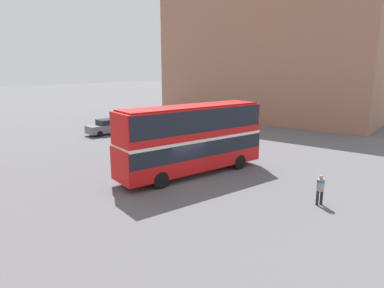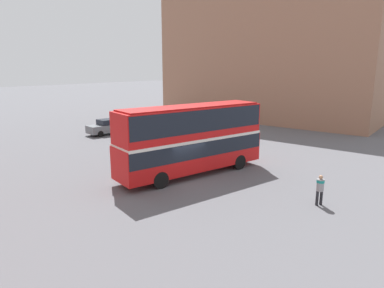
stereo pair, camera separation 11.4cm
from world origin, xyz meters
The scene contains 5 objects.
ground_plane centered at (0.00, 0.00, 0.00)m, with size 240.00×240.00×0.00m, color #5B5B60.
building_row_right centered at (29.04, 8.42, 9.19)m, with size 11.36×30.43×18.36m.
double_decker_bus centered at (1.48, 0.31, 2.79)m, with size 11.33×5.27×4.87m.
pedestrian_foreground centered at (1.43, -8.60, 1.05)m, with size 0.59×0.59×1.72m.
parked_car_kerb_near centered at (7.25, 16.81, 0.86)m, with size 4.79×2.53×1.70m.
Camera 2 is at (-16.73, -13.99, 7.44)m, focal length 32.00 mm.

